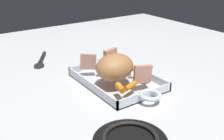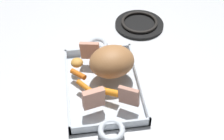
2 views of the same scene
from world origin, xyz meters
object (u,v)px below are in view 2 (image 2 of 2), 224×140
at_px(pork_roast, 112,61).
at_px(roast_slice_thin, 90,51).
at_px(potato_halved, 77,63).
at_px(baby_carrot_southeast, 84,86).
at_px(baby_carrot_long, 108,52).
at_px(roasting_dish, 103,85).
at_px(roast_slice_outer, 129,96).
at_px(baby_carrot_short, 108,92).
at_px(baby_carrot_southwest, 119,51).
at_px(roast_slice_thick, 94,98).
at_px(baby_carrot_center_left, 78,74).
at_px(stove_burner_rear, 139,24).

bearing_deg(pork_roast, roast_slice_thin, 38.62).
relative_size(roast_slice_thin, potato_halved, 1.58).
height_order(baby_carrot_southeast, baby_carrot_long, baby_carrot_long).
bearing_deg(roasting_dish, baby_carrot_southeast, 111.77).
distance_m(pork_roast, roast_slice_outer, 0.14).
bearing_deg(roast_slice_thin, baby_carrot_long, -79.22).
distance_m(baby_carrot_southeast, baby_carrot_short, 0.08).
height_order(pork_roast, baby_carrot_southwest, pork_roast).
bearing_deg(baby_carrot_southwest, roast_slice_outer, 177.91).
bearing_deg(pork_roast, roast_slice_thick, 151.60).
distance_m(roasting_dish, baby_carrot_southwest, 0.15).
xyz_separation_m(baby_carrot_short, potato_halved, (0.14, 0.09, 0.00)).
relative_size(roasting_dish, potato_halved, 11.02).
distance_m(roasting_dish, baby_carrot_center_left, 0.09).
xyz_separation_m(roasting_dish, roast_slice_outer, (-0.11, -0.06, 0.06)).
bearing_deg(pork_roast, roasting_dish, 135.35).
distance_m(baby_carrot_southeast, baby_carrot_center_left, 0.06).
distance_m(baby_carrot_center_left, potato_halved, 0.05).
xyz_separation_m(baby_carrot_southeast, baby_carrot_short, (-0.04, -0.07, 0.00)).
bearing_deg(baby_carrot_southeast, baby_carrot_long, -32.40).
distance_m(roast_slice_thin, baby_carrot_southeast, 0.14).
relative_size(roasting_dish, baby_carrot_southeast, 7.82).
bearing_deg(baby_carrot_southeast, baby_carrot_southwest, -42.87).
bearing_deg(baby_carrot_southeast, baby_carrot_center_left, 15.03).
height_order(roast_slice_outer, baby_carrot_southeast, roast_slice_outer).
relative_size(baby_carrot_short, baby_carrot_center_left, 1.14).
relative_size(baby_carrot_center_left, baby_carrot_long, 1.06).
xyz_separation_m(roast_slice_outer, potato_halved, (0.18, 0.14, -0.02)).
bearing_deg(roast_slice_thick, potato_halved, 12.37).
distance_m(baby_carrot_short, baby_carrot_long, 0.19).
bearing_deg(roast_slice_thin, stove_burner_rear, -46.22).
bearing_deg(baby_carrot_long, roast_slice_thin, 100.78).
distance_m(roasting_dish, stove_burner_rear, 0.37).
relative_size(baby_carrot_short, stove_burner_rear, 0.34).
bearing_deg(baby_carrot_southeast, roast_slice_thick, -162.56).
bearing_deg(roast_slice_thin, roast_slice_outer, -156.48).
relative_size(roasting_dish, pork_roast, 3.10).
bearing_deg(baby_carrot_short, potato_halved, 31.95).
xyz_separation_m(pork_roast, roast_slice_outer, (-0.14, -0.03, -0.02)).
relative_size(roasting_dish, baby_carrot_long, 8.22).
bearing_deg(stove_burner_rear, roast_slice_thick, 151.84).
distance_m(roasting_dish, baby_carrot_short, 0.07).
xyz_separation_m(roast_slice_outer, stove_burner_rear, (0.43, -0.12, -0.06)).
relative_size(roasting_dish, stove_burner_rear, 2.32).
relative_size(baby_carrot_southeast, baby_carrot_long, 1.05).
height_order(roast_slice_outer, potato_halved, roast_slice_outer).
xyz_separation_m(roasting_dish, baby_carrot_long, (0.13, -0.03, 0.03)).
bearing_deg(pork_roast, stove_burner_rear, -28.05).
height_order(baby_carrot_southwest, baby_carrot_center_left, baby_carrot_southwest).
height_order(roast_slice_outer, baby_carrot_short, roast_slice_outer).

